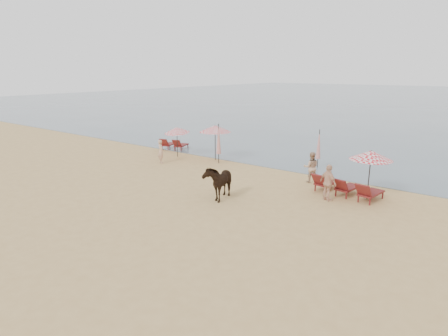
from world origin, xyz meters
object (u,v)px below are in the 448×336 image
object	(u,v)px
beachgoer_left	(161,151)
beachgoer_right_a	(311,167)
umbrella_open_left_b	(177,130)
beachgoer_right_b	(328,183)
lounger_cluster_left	(174,144)
umbrella_closed_left	(219,139)
umbrella_closed_right	(319,144)
cow	(219,181)
lounger_cluster_right	(346,187)
umbrella_open_left_a	(215,129)
umbrella_open_right	(371,155)

from	to	relation	value
beachgoer_left	beachgoer_right_a	size ratio (longest dim) A/B	0.92
umbrella_open_left_b	beachgoer_left	bearing A→B (deg)	-99.43
beachgoer_right_b	lounger_cluster_left	bearing A→B (deg)	11.14
beachgoer_left	beachgoer_right_b	distance (m)	11.09
umbrella_closed_left	beachgoer_right_a	bearing A→B (deg)	-3.65
umbrella_closed_right	cow	bearing A→B (deg)	-100.22
cow	beachgoer_left	bearing A→B (deg)	140.42
lounger_cluster_right	umbrella_open_left_a	bearing A→B (deg)	177.24
umbrella_open_right	beachgoer_right_b	xyz separation A→B (m)	(-1.37, -1.28, -1.20)
beachgoer_left	umbrella_open_left_b	bearing A→B (deg)	-53.04
lounger_cluster_right	umbrella_open_left_b	world-z (taller)	umbrella_open_left_b
beachgoer_right_a	umbrella_open_right	bearing A→B (deg)	132.30
umbrella_open_left_a	beachgoer_right_a	distance (m)	7.22
umbrella_open_left_a	umbrella_open_right	bearing A→B (deg)	-5.87
umbrella_closed_right	cow	xyz separation A→B (m)	(-1.42, -7.87, -0.62)
umbrella_open_right	cow	xyz separation A→B (m)	(-5.48, -3.91, -1.22)
beachgoer_left	umbrella_open_right	bearing A→B (deg)	-151.48
umbrella_closed_right	beachgoer_right_a	xyz separation A→B (m)	(0.89, -3.03, -0.62)
umbrella_open_left_a	cow	size ratio (longest dim) A/B	1.20
lounger_cluster_left	umbrella_open_right	xyz separation A→B (m)	(14.67, -2.65, 1.62)
lounger_cluster_left	umbrella_open_left_a	size ratio (longest dim) A/B	0.89
lounger_cluster_left	umbrella_closed_right	world-z (taller)	umbrella_closed_right
lounger_cluster_right	umbrella_open_left_a	world-z (taller)	umbrella_open_left_a
umbrella_open_left_b	umbrella_closed_right	bearing A→B (deg)	-3.70
lounger_cluster_left	umbrella_open_right	bearing A→B (deg)	-26.98
cow	beachgoer_right_b	xyz separation A→B (m)	(4.11, 2.63, 0.02)
umbrella_open_left_b	lounger_cluster_left	bearing A→B (deg)	118.90
umbrella_open_left_a	cow	xyz separation A→B (m)	(4.74, -5.81, -1.25)
lounger_cluster_left	umbrella_closed_left	distance (m)	5.45
umbrella_open_right	beachgoer_right_a	distance (m)	3.52
umbrella_closed_right	beachgoer_right_a	size ratio (longest dim) A/B	1.45
umbrella_open_left_a	umbrella_closed_left	world-z (taller)	umbrella_closed_left
beachgoer_left	beachgoer_right_a	xyz separation A→B (m)	(9.28, 1.71, 0.06)
umbrella_open_left_a	beachgoer_right_b	bearing A→B (deg)	-15.13
cow	beachgoer_right_a	distance (m)	5.36
umbrella_open_left_b	beachgoer_right_b	world-z (taller)	umbrella_open_left_b
umbrella_closed_left	umbrella_open_left_a	bearing A→B (deg)	141.66
lounger_cluster_right	umbrella_closed_left	xyz separation A→B (m)	(-8.57, 1.51, 1.09)
umbrella_open_right	lounger_cluster_right	bearing A→B (deg)	-154.79
beachgoer_right_b	umbrella_closed_left	bearing A→B (deg)	9.74
lounger_cluster_left	lounger_cluster_right	xyz separation A→B (m)	(13.74, -2.81, 0.03)
lounger_cluster_left	umbrella_open_left_a	bearing A→B (deg)	-26.26
lounger_cluster_right	beachgoer_right_a	world-z (taller)	beachgoer_right_a
umbrella_open_left_a	umbrella_closed_left	xyz separation A→B (m)	(0.71, -0.56, -0.52)
umbrella_open_left_b	umbrella_open_left_a	bearing A→B (deg)	-5.50
lounger_cluster_left	umbrella_open_right	distance (m)	15.00
umbrella_open_left_b	beachgoer_right_b	xyz separation A→B (m)	(11.49, -2.43, -0.99)
umbrella_closed_left	lounger_cluster_left	bearing A→B (deg)	165.79
lounger_cluster_left	beachgoer_right_a	world-z (taller)	beachgoer_right_a
umbrella_open_left_b	umbrella_open_right	world-z (taller)	umbrella_open_right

